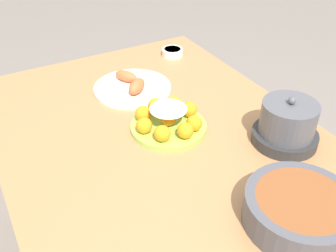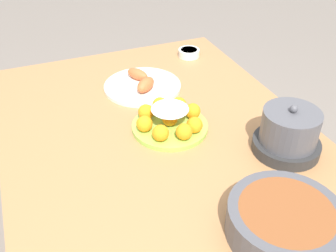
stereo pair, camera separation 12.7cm
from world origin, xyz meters
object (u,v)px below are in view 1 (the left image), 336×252
object	(u,v)px
warming_pot	(287,125)
seafood_platter	(132,86)
sauce_bowl	(172,52)
serving_bowl	(300,209)
cake_plate	(168,120)
dining_table	(168,164)

from	to	relation	value
warming_pot	seafood_platter	bearing A→B (deg)	-152.18
sauce_bowl	seafood_platter	bearing A→B (deg)	-55.98
sauce_bowl	seafood_platter	world-z (taller)	seafood_platter
serving_bowl	seafood_platter	size ratio (longest dim) A/B	0.92
warming_pot	sauce_bowl	bearing A→B (deg)	179.57
cake_plate	seafood_platter	xyz separation A→B (m)	(-0.30, 0.00, -0.02)
serving_bowl	seafood_platter	xyz separation A→B (m)	(-0.81, -0.08, -0.03)
seafood_platter	warming_pot	bearing A→B (deg)	27.82
dining_table	cake_plate	world-z (taller)	cake_plate
cake_plate	sauce_bowl	world-z (taller)	cake_plate
serving_bowl	seafood_platter	distance (m)	0.82
cake_plate	warming_pot	xyz separation A→B (m)	(0.25, 0.29, 0.03)
sauce_bowl	seafood_platter	xyz separation A→B (m)	(0.20, -0.29, -0.00)
seafood_platter	warming_pot	size ratio (longest dim) A/B	1.45
dining_table	warming_pot	xyz separation A→B (m)	(0.17, 0.33, 0.15)
dining_table	sauce_bowl	world-z (taller)	sauce_bowl
serving_bowl	warming_pot	bearing A→B (deg)	142.88
dining_table	seafood_platter	xyz separation A→B (m)	(-0.37, 0.05, 0.10)
sauce_bowl	warming_pot	distance (m)	0.74
cake_plate	serving_bowl	xyz separation A→B (m)	(0.52, 0.09, 0.01)
sauce_bowl	warming_pot	size ratio (longest dim) A/B	0.46
dining_table	sauce_bowl	size ratio (longest dim) A/B	15.49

